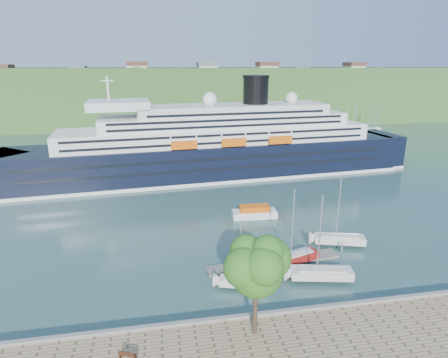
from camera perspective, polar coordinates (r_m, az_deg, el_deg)
ground at (r=41.79m, az=11.07°, el=-20.07°), size 400.00×400.00×0.00m
far_hillside at (r=176.80m, az=-6.05°, el=12.62°), size 400.00×50.00×24.00m
quay_coping at (r=40.96m, az=11.27°, el=-18.94°), size 220.00×0.50×0.30m
cruise_ship at (r=85.62m, az=-2.11°, el=7.85°), size 103.05×23.66×22.94m
park_bench at (r=35.92m, az=-14.47°, el=-24.42°), size 1.70×1.20×1.01m
promenade_tree at (r=34.76m, az=4.88°, el=-15.44°), size 6.47×6.47×10.72m
floating_pontoon at (r=50.73m, az=7.68°, el=-12.42°), size 18.25×4.02×0.40m
sailboat_white_near at (r=43.44m, az=3.13°, el=-11.76°), size 6.59×3.59×8.20m
sailboat_red at (r=48.59m, az=10.86°, el=-7.63°), size 8.02×4.51×9.99m
sailboat_white_far at (r=55.31m, az=17.54°, el=-5.03°), size 8.05×4.26×10.02m
tender_launch at (r=64.25m, az=4.66°, el=-4.96°), size 7.75×3.00×2.11m
sailboat_extra at (r=45.75m, az=14.99°, el=-9.20°), size 8.40×3.87×10.47m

